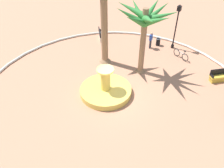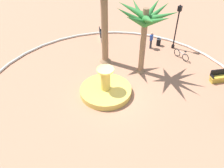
# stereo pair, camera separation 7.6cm
# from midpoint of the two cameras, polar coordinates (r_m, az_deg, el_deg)

# --- Properties ---
(ground_plane) EXTENTS (80.00, 80.00, 0.00)m
(ground_plane) POSITION_cam_midpoint_polar(r_m,az_deg,el_deg) (17.27, 0.53, -2.72)
(ground_plane) COLOR tan
(plaza_curb) EXTENTS (20.10, 20.10, 0.20)m
(plaza_curb) POSITION_cam_midpoint_polar(r_m,az_deg,el_deg) (17.20, 0.53, -2.47)
(plaza_curb) COLOR silver
(plaza_curb) RESTS_ON ground
(fountain) EXTENTS (3.78, 3.78, 2.19)m
(fountain) POSITION_cam_midpoint_polar(r_m,az_deg,el_deg) (17.24, -1.67, -1.45)
(fountain) COLOR gold
(fountain) RESTS_ON ground
(palm_tree_near_fountain) EXTENTS (3.38, 3.07, 6.59)m
(palm_tree_near_fountain) POSITION_cam_midpoint_polar(r_m,az_deg,el_deg) (18.82, -2.08, 17.05)
(palm_tree_near_fountain) COLOR #8E6B4C
(palm_tree_near_fountain) RESTS_ON ground
(palm_tree_by_curb) EXTENTS (4.65, 4.55, 5.65)m
(palm_tree_by_curb) POSITION_cam_midpoint_polar(r_m,az_deg,el_deg) (17.56, 7.90, 14.87)
(palm_tree_by_curb) COLOR #8E6B4C
(palm_tree_by_curb) RESTS_ON ground
(bench_west) EXTENTS (1.47, 1.50, 1.00)m
(bench_west) POSITION_cam_midpoint_polar(r_m,az_deg,el_deg) (20.22, 24.56, 1.56)
(bench_west) COLOR gold
(bench_west) RESTS_ON ground
(bench_north) EXTENTS (1.45, 1.52, 1.00)m
(bench_north) POSITION_cam_midpoint_polar(r_m,az_deg,el_deg) (24.27, -2.66, 11.62)
(bench_north) COLOR beige
(bench_north) RESTS_ON ground
(lamppost) EXTENTS (0.32, 0.32, 4.23)m
(lamppost) POSITION_cam_midpoint_polar(r_m,az_deg,el_deg) (22.48, 15.32, 14.00)
(lamppost) COLOR black
(lamppost) RESTS_ON ground
(trash_bin) EXTENTS (0.46, 0.46, 0.73)m
(trash_bin) POSITION_cam_midpoint_polar(r_m,az_deg,el_deg) (23.52, 11.05, 10.07)
(trash_bin) COLOR black
(trash_bin) RESTS_ON ground
(bicycle_red_frame) EXTENTS (1.62, 0.73, 0.94)m
(bicycle_red_frame) POSITION_cam_midpoint_polar(r_m,az_deg,el_deg) (21.91, 16.30, 6.85)
(bicycle_red_frame) COLOR black
(bicycle_red_frame) RESTS_ON ground
(person_cyclist_helmet) EXTENTS (0.22, 0.53, 1.64)m
(person_cyclist_helmet) POSITION_cam_midpoint_polar(r_m,az_deg,el_deg) (22.67, 9.31, 10.66)
(person_cyclist_helmet) COLOR #33333D
(person_cyclist_helmet) RESTS_ON ground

